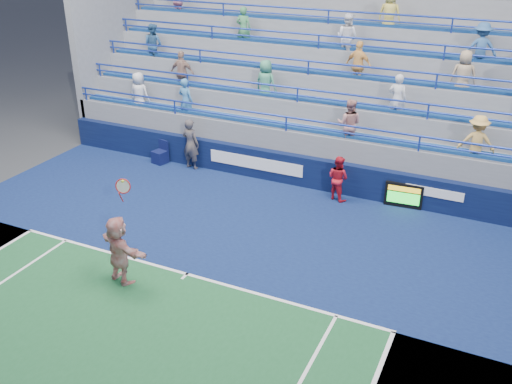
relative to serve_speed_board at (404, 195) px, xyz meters
The scene contains 8 objects.
ground 7.65m from the serve_speed_board, 124.10° to the right, with size 120.00×120.00×0.00m, color #333538.
sponsor_wall 4.29m from the serve_speed_board, behind, with size 18.00×0.32×1.10m.
bleacher_stand 5.93m from the serve_speed_board, 137.37° to the left, with size 18.00×5.60×6.13m.
serve_speed_board is the anchor object (origin of this frame).
judge_chair 9.20m from the serve_speed_board, behind, with size 0.60×0.60×0.88m.
tennis_player 9.21m from the serve_speed_board, 127.85° to the right, with size 1.79×1.04×2.96m.
line_judge 7.87m from the serve_speed_board, behind, with size 0.70×0.46×1.92m, color #121A32.
ball_girl 2.17m from the serve_speed_board, behind, with size 0.74×0.58×1.53m, color red.
Camera 1 is at (6.99, -10.59, 8.44)m, focal length 40.00 mm.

